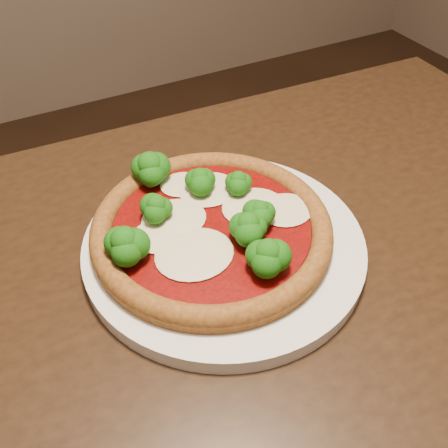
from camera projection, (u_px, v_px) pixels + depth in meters
name	position (u px, v px, depth m)	size (l,w,h in m)	color
dining_table	(239.00, 354.00, 0.59)	(1.10, 0.75, 0.75)	black
plate	(224.00, 245.00, 0.55)	(0.30, 0.30, 0.02)	silver
pizza	(208.00, 224.00, 0.53)	(0.26, 0.26, 0.06)	brown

